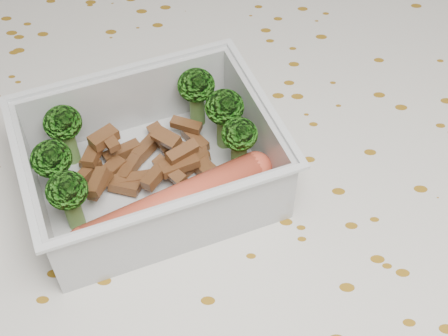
{
  "coord_description": "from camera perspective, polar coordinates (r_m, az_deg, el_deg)",
  "views": [
    {
      "loc": [
        0.01,
        -0.27,
        1.11
      ],
      "look_at": [
        0.0,
        -0.01,
        0.78
      ],
      "focal_mm": 50.0,
      "sensor_mm": 36.0,
      "label": 1
    }
  ],
  "objects": [
    {
      "name": "broccoli_florets",
      "position": [
        0.42,
        -7.48,
        3.01
      ],
      "size": [
        0.15,
        0.12,
        0.05
      ],
      "color": "#608C3F",
      "rests_on": "lunch_container"
    },
    {
      "name": "tablecloth",
      "position": [
        0.47,
        -0.01,
        -4.16
      ],
      "size": [
        1.46,
        0.96,
        0.19
      ],
      "color": "silver",
      "rests_on": "dining_table"
    },
    {
      "name": "dining_table",
      "position": [
        0.52,
        -0.01,
        -7.38
      ],
      "size": [
        1.4,
        0.9,
        0.75
      ],
      "color": "brown",
      "rests_on": "ground"
    },
    {
      "name": "meat_pile",
      "position": [
        0.44,
        -6.69,
        0.94
      ],
      "size": [
        0.1,
        0.08,
        0.03
      ],
      "color": "brown",
      "rests_on": "lunch_container"
    },
    {
      "name": "sausage",
      "position": [
        0.41,
        -4.59,
        -3.3
      ],
      "size": [
        0.13,
        0.09,
        0.02
      ],
      "color": "#C94A31",
      "rests_on": "lunch_container"
    },
    {
      "name": "lunch_container",
      "position": [
        0.43,
        -6.56,
        -0.0
      ],
      "size": [
        0.2,
        0.18,
        0.06
      ],
      "color": "silver",
      "rests_on": "tablecloth"
    }
  ]
}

